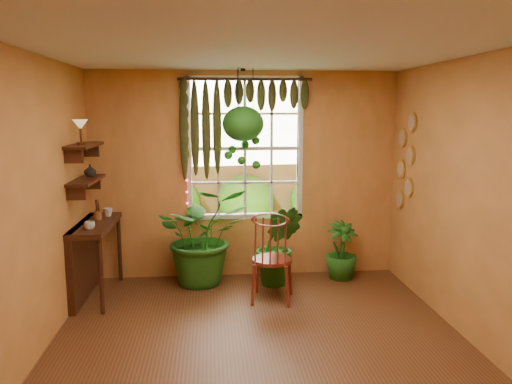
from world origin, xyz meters
TOP-DOWN VIEW (x-y plane):
  - floor at (0.00, 0.00)m, footprint 4.50×4.50m
  - ceiling at (0.00, 0.00)m, footprint 4.50×4.50m
  - wall_back at (0.00, 2.25)m, footprint 4.00×0.00m
  - wall_left at (-2.00, 0.00)m, footprint 0.00×4.50m
  - wall_right at (2.00, 0.00)m, footprint 0.00×4.50m
  - window at (0.00, 2.28)m, footprint 1.52×0.10m
  - valance_vine at (-0.08, 2.16)m, footprint 1.70×0.12m
  - string_lights at (-0.76, 2.19)m, footprint 0.03×0.03m
  - wall_plates at (1.98, 1.79)m, footprint 0.04×0.32m
  - counter_ledge at (-1.91, 1.60)m, footprint 0.40×1.20m
  - shelf_lower at (-1.88, 1.60)m, footprint 0.25×0.90m
  - shelf_upper at (-1.88, 1.60)m, footprint 0.25×0.90m
  - backyard at (0.24, 6.87)m, footprint 14.00×10.00m
  - windsor_chair at (0.24, 1.26)m, footprint 0.56×0.58m
  - potted_plant_left at (-0.56, 1.96)m, footprint 1.30×1.18m
  - potted_plant_mid at (0.38, 1.79)m, footprint 0.67×0.60m
  - potted_plant_right at (1.24, 1.97)m, footprint 0.54×0.54m
  - hanging_basket at (-0.04, 1.99)m, footprint 0.52×0.52m
  - cup_a at (-1.78, 1.24)m, footprint 0.13×0.13m
  - cup_b at (-1.72, 1.94)m, footprint 0.14×0.14m
  - brush_jar at (-1.80, 1.75)m, footprint 0.08×0.08m
  - shelf_vase at (-1.87, 1.78)m, footprint 0.18×0.18m
  - tiffany_lamp at (-1.86, 1.41)m, footprint 0.17×0.17m

SIDE VIEW (x-z plane):
  - floor at x=0.00m, z-range 0.00..0.00m
  - windsor_chair at x=0.24m, z-range -0.26..0.98m
  - potted_plant_right at x=1.24m, z-range 0.00..0.76m
  - potted_plant_mid at x=0.38m, z-range 0.00..1.04m
  - counter_ledge at x=-1.91m, z-range 0.10..1.00m
  - potted_plant_left at x=-0.56m, z-range 0.00..1.26m
  - cup_a at x=-1.78m, z-range 0.90..0.99m
  - cup_b at x=-1.72m, z-range 0.90..1.00m
  - brush_jar at x=-1.80m, z-range 0.87..1.18m
  - backyard at x=0.24m, z-range -4.72..7.28m
  - wall_back at x=0.00m, z-range -0.65..3.35m
  - wall_left at x=-2.00m, z-range -0.90..3.60m
  - wall_right at x=2.00m, z-range -0.90..3.60m
  - shelf_lower at x=-1.88m, z-range 1.38..1.42m
  - shelf_vase at x=-1.87m, z-range 1.42..1.56m
  - wall_plates at x=1.98m, z-range 1.00..2.10m
  - window at x=0.00m, z-range 0.77..2.63m
  - string_lights at x=-0.76m, z-range 0.98..2.52m
  - shelf_upper at x=-1.88m, z-range 1.78..1.82m
  - hanging_basket at x=-0.04m, z-range 1.35..2.59m
  - tiffany_lamp at x=-1.86m, z-range 1.88..2.16m
  - valance_vine at x=-0.08m, z-range 1.73..2.83m
  - ceiling at x=0.00m, z-range 2.70..2.70m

